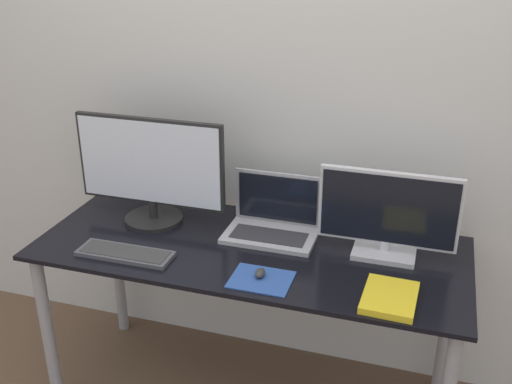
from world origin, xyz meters
TOP-DOWN VIEW (x-y plane):
  - wall_back at (0.00, 0.75)m, footprint 7.00×0.05m
  - desk at (0.00, 0.34)m, footprint 1.67×0.68m
  - monitor_left at (-0.46, 0.44)m, footprint 0.64×0.24m
  - monitor_right at (0.51, 0.44)m, footprint 0.52×0.16m
  - laptop at (0.06, 0.48)m, footprint 0.36×0.23m
  - keyboard at (-0.43, 0.13)m, footprint 0.37×0.12m
  - mousepad at (0.11, 0.12)m, footprint 0.22×0.17m
  - mouse at (0.11, 0.13)m, footprint 0.03×0.06m
  - book at (0.56, 0.13)m, footprint 0.18×0.23m

SIDE VIEW (x-z plane):
  - desk at x=0.00m, z-range 0.27..1.02m
  - mousepad at x=0.11m, z-range 0.75..0.76m
  - keyboard at x=-0.43m, z-range 0.75..0.77m
  - book at x=0.56m, z-range 0.75..0.78m
  - mouse at x=0.11m, z-range 0.76..0.79m
  - laptop at x=0.06m, z-range 0.69..0.93m
  - monitor_right at x=0.51m, z-range 0.75..1.09m
  - monitor_left at x=-0.46m, z-range 0.76..1.21m
  - wall_back at x=0.00m, z-range 0.00..2.50m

